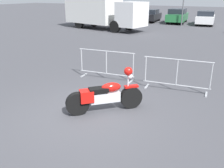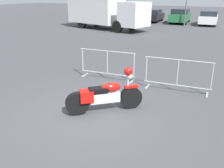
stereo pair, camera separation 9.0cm
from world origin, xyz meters
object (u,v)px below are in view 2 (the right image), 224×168
object	(u,v)px
parked_car_tan	(107,13)
parked_car_black	(154,15)
parked_car_maroon	(129,14)
parked_car_green	(180,16)
motorcycle	(105,95)
crowd_barrier_near	(107,64)
parked_car_white	(209,18)
crowd_barrier_far	(177,75)
box_truck	(103,10)

from	to	relation	value
parked_car_tan	parked_car_black	size ratio (longest dim) A/B	1.05
parked_car_maroon	parked_car_black	bearing A→B (deg)	-91.18
parked_car_tan	parked_car_green	xyz separation A→B (m)	(8.79, 0.39, 0.04)
motorcycle	parked_car_green	xyz separation A→B (m)	(-3.72, 22.18, 0.30)
motorcycle	crowd_barrier_near	bearing A→B (deg)	73.94
parked_car_black	crowd_barrier_near	bearing A→B (deg)	-170.45
crowd_barrier_near	parked_car_black	xyz separation A→B (m)	(-5.35, 19.65, 0.13)
parked_car_tan	parked_car_maroon	size ratio (longest dim) A/B	0.98
parked_car_green	parked_car_white	world-z (taller)	parked_car_green
parked_car_black	parked_car_green	world-z (taller)	parked_car_green
parked_car_maroon	parked_car_green	world-z (taller)	parked_car_green
crowd_barrier_far	parked_car_maroon	world-z (taller)	parked_car_maroon
crowd_barrier_far	parked_car_white	distance (m)	19.56
crowd_barrier_far	parked_car_tan	bearing A→B (deg)	125.44
parked_car_tan	parked_car_white	bearing A→B (deg)	-95.42
box_truck	parked_car_tan	size ratio (longest dim) A/B	1.87
box_truck	parked_car_green	world-z (taller)	box_truck
parked_car_black	parked_car_white	size ratio (longest dim) A/B	0.98
parked_car_green	parked_car_white	xyz separation A→B (m)	(2.93, -0.34, -0.06)
box_truck	parked_car_green	bearing A→B (deg)	70.61
crowd_barrier_near	parked_car_tan	xyz separation A→B (m)	(-11.21, 19.40, 0.16)
motorcycle	crowd_barrier_far	bearing A→B (deg)	16.90
crowd_barrier_near	parked_car_green	xyz separation A→B (m)	(-2.42, 19.79, 0.20)
motorcycle	crowd_barrier_near	size ratio (longest dim) A/B	0.75
motorcycle	parked_car_green	size ratio (longest dim) A/B	0.36
crowd_barrier_near	motorcycle	bearing A→B (deg)	-61.48
parked_car_maroon	parked_car_green	bearing A→B (deg)	-92.08
parked_car_tan	parked_car_green	world-z (taller)	parked_car_green
parked_car_tan	crowd_barrier_near	bearing A→B (deg)	-155.67
motorcycle	crowd_barrier_near	xyz separation A→B (m)	(-1.30, 2.39, 0.10)
crowd_barrier_far	parked_car_black	bearing A→B (deg)	112.02
box_truck	parked_car_maroon	size ratio (longest dim) A/B	1.83
crowd_barrier_far	parked_car_tan	world-z (taller)	parked_car_tan
motorcycle	parked_car_white	bearing A→B (deg)	47.50
box_truck	parked_car_black	size ratio (longest dim) A/B	1.95
box_truck	parked_car_black	world-z (taller)	box_truck
motorcycle	crowd_barrier_far	distance (m)	2.72
motorcycle	parked_car_black	bearing A→B (deg)	62.21
crowd_barrier_near	parked_car_black	bearing A→B (deg)	105.23
crowd_barrier_far	parked_car_maroon	size ratio (longest dim) A/B	0.49
parked_car_green	parked_car_white	size ratio (longest dim) A/B	1.08
crowd_barrier_far	parked_car_black	xyz separation A→B (m)	(-7.95, 19.65, 0.13)
parked_car_maroon	parked_car_tan	bearing A→B (deg)	84.74
crowd_barrier_near	parked_car_maroon	bearing A→B (deg)	113.09
crowd_barrier_near	parked_car_white	size ratio (longest dim) A/B	0.51
crowd_barrier_near	parked_car_tan	bearing A→B (deg)	120.01
box_truck	parked_car_green	xyz separation A→B (m)	(4.85, 7.89, -0.88)
parked_car_green	parked_car_white	bearing A→B (deg)	-102.25
crowd_barrier_far	parked_car_green	size ratio (longest dim) A/B	0.48
parked_car_white	parked_car_black	bearing A→B (deg)	82.37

